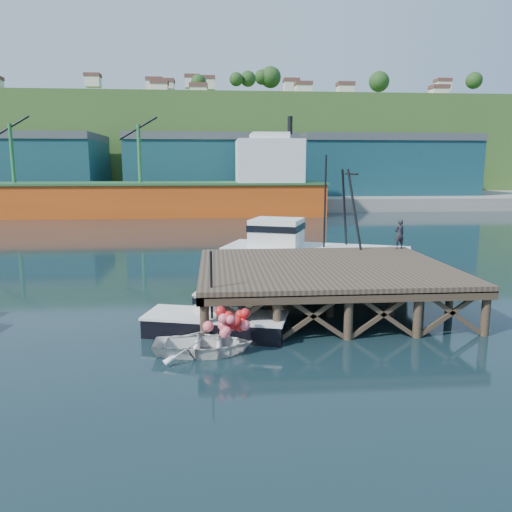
{
  "coord_description": "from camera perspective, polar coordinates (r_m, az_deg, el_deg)",
  "views": [
    {
      "loc": [
        0.24,
        -23.41,
        6.83
      ],
      "look_at": [
        2.36,
        2.0,
        2.24
      ],
      "focal_mm": 35.0,
      "sensor_mm": 36.0,
      "label": 1
    }
  ],
  "objects": [
    {
      "name": "ground",
      "position": [
        24.39,
        -5.18,
        -6.11
      ],
      "size": [
        300.0,
        300.0,
        0.0
      ],
      "primitive_type": "plane",
      "color": "black",
      "rests_on": "ground"
    },
    {
      "name": "cargo_ship",
      "position": [
        72.03,
        -11.81,
        7.19
      ],
      "size": [
        55.5,
        10.0,
        13.75
      ],
      "color": "#D24B13",
      "rests_on": "ground"
    },
    {
      "name": "dockworker",
      "position": [
        30.04,
        16.07,
        2.43
      ],
      "size": [
        0.7,
        0.55,
        1.7
      ],
      "primitive_type": "imported",
      "rotation": [
        0.0,
        0.0,
        3.39
      ],
      "color": "black",
      "rests_on": "wharf"
    },
    {
      "name": "warehouse_left",
      "position": [
        95.18,
        -26.86,
        8.92
      ],
      "size": [
        32.0,
        16.0,
        9.0
      ],
      "primitive_type": "cube",
      "color": "#17434D",
      "rests_on": "far_quay"
    },
    {
      "name": "wharf",
      "position": [
        24.31,
        7.82,
        -1.5
      ],
      "size": [
        12.0,
        10.0,
        2.62
      ],
      "color": "brown",
      "rests_on": "ground"
    },
    {
      "name": "boat_black",
      "position": [
        20.93,
        -4.44,
        -6.99
      ],
      "size": [
        6.14,
        5.09,
        3.58
      ],
      "rotation": [
        0.0,
        0.0,
        -0.26
      ],
      "color": "black",
      "rests_on": "ground"
    },
    {
      "name": "warehouse_mid",
      "position": [
        88.41,
        -5.01,
        9.95
      ],
      "size": [
        28.0,
        16.0,
        9.0
      ],
      "primitive_type": "cube",
      "color": "#17434D",
      "rests_on": "far_quay"
    },
    {
      "name": "trawler",
      "position": [
        30.96,
        6.39,
        0.31
      ],
      "size": [
        11.9,
        7.81,
        7.51
      ],
      "rotation": [
        0.0,
        0.0,
        -0.37
      ],
      "color": "beige",
      "rests_on": "ground"
    },
    {
      "name": "far_quay",
      "position": [
        93.6,
        -4.95,
        6.59
      ],
      "size": [
        160.0,
        40.0,
        2.0
      ],
      "primitive_type": "cube",
      "color": "gray",
      "rests_on": "ground"
    },
    {
      "name": "warehouse_right",
      "position": [
        93.29,
        14.03,
        9.7
      ],
      "size": [
        30.0,
        16.0,
        9.0
      ],
      "primitive_type": "cube",
      "color": "#17434D",
      "rests_on": "far_quay"
    },
    {
      "name": "hillside",
      "position": [
        123.48,
        -5.0,
        12.1
      ],
      "size": [
        220.0,
        50.0,
        22.0
      ],
      "primitive_type": "cube",
      "color": "#2D511E",
      "rests_on": "ground"
    },
    {
      "name": "dinghy",
      "position": [
        18.77,
        -6.09,
        -9.97
      ],
      "size": [
        3.84,
        2.87,
        0.76
      ],
      "primitive_type": "imported",
      "rotation": [
        0.0,
        0.0,
        1.5
      ],
      "color": "white",
      "rests_on": "ground"
    }
  ]
}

